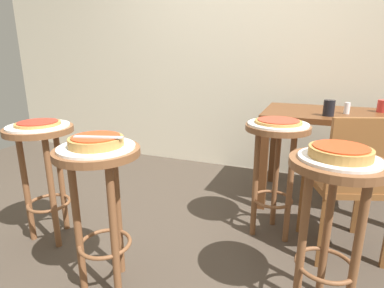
# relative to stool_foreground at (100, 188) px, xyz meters

# --- Properties ---
(ground_plane) EXTENTS (6.00, 6.00, 0.00)m
(ground_plane) POSITION_rel_stool_foreground_xyz_m (0.24, 0.39, -0.54)
(ground_plane) COLOR #42382D
(back_wall) EXTENTS (6.00, 0.10, 3.00)m
(back_wall) POSITION_rel_stool_foreground_xyz_m (0.24, 2.04, 0.96)
(back_wall) COLOR beige
(back_wall) RESTS_ON ground_plane
(stool_foreground) EXTENTS (0.39, 0.39, 0.74)m
(stool_foreground) POSITION_rel_stool_foreground_xyz_m (0.00, 0.00, 0.00)
(stool_foreground) COLOR brown
(stool_foreground) RESTS_ON ground_plane
(serving_plate_foreground) EXTENTS (0.35, 0.35, 0.01)m
(serving_plate_foreground) POSITION_rel_stool_foreground_xyz_m (0.00, 0.00, 0.20)
(serving_plate_foreground) COLOR white
(serving_plate_foreground) RESTS_ON stool_foreground
(pizza_foreground) EXTENTS (0.24, 0.24, 0.05)m
(pizza_foreground) POSITION_rel_stool_foreground_xyz_m (0.00, 0.00, 0.23)
(pizza_foreground) COLOR #B78442
(pizza_foreground) RESTS_ON serving_plate_foreground
(stool_middle) EXTENTS (0.39, 0.39, 0.74)m
(stool_middle) POSITION_rel_stool_foreground_xyz_m (1.01, 0.23, 0.00)
(stool_middle) COLOR brown
(stool_middle) RESTS_ON ground_plane
(serving_plate_middle) EXTENTS (0.32, 0.32, 0.01)m
(serving_plate_middle) POSITION_rel_stool_foreground_xyz_m (1.01, 0.23, 0.20)
(serving_plate_middle) COLOR silver
(serving_plate_middle) RESTS_ON stool_middle
(pizza_middle) EXTENTS (0.24, 0.24, 0.05)m
(pizza_middle) POSITION_rel_stool_foreground_xyz_m (1.01, 0.23, 0.23)
(pizza_middle) COLOR #B78442
(pizza_middle) RESTS_ON serving_plate_middle
(stool_leftside) EXTENTS (0.39, 0.39, 0.74)m
(stool_leftside) POSITION_rel_stool_foreground_xyz_m (-0.60, 0.23, 0.00)
(stool_leftside) COLOR brown
(stool_leftside) RESTS_ON ground_plane
(serving_plate_leftside) EXTENTS (0.35, 0.35, 0.01)m
(serving_plate_leftside) POSITION_rel_stool_foreground_xyz_m (-0.60, 0.23, 0.20)
(serving_plate_leftside) COLOR white
(serving_plate_leftside) RESTS_ON stool_leftside
(pizza_leftside) EXTENTS (0.25, 0.25, 0.02)m
(pizza_leftside) POSITION_rel_stool_foreground_xyz_m (-0.60, 0.23, 0.22)
(pizza_leftside) COLOR #B78442
(pizza_leftside) RESTS_ON serving_plate_leftside
(stool_rear) EXTENTS (0.39, 0.39, 0.74)m
(stool_rear) POSITION_rel_stool_foreground_xyz_m (0.70, 0.81, 0.00)
(stool_rear) COLOR brown
(stool_rear) RESTS_ON ground_plane
(serving_plate_rear) EXTENTS (0.37, 0.37, 0.01)m
(serving_plate_rear) POSITION_rel_stool_foreground_xyz_m (0.70, 0.81, 0.20)
(serving_plate_rear) COLOR white
(serving_plate_rear) RESTS_ON stool_rear
(pizza_rear) EXTENTS (0.28, 0.28, 0.02)m
(pizza_rear) POSITION_rel_stool_foreground_xyz_m (0.70, 0.81, 0.22)
(pizza_rear) COLOR #B78442
(pizza_rear) RESTS_ON serving_plate_rear
(dining_table) EXTENTS (1.07, 0.68, 0.74)m
(dining_table) POSITION_rel_stool_foreground_xyz_m (1.07, 1.44, 0.08)
(dining_table) COLOR #5B3319
(dining_table) RESTS_ON ground_plane
(cup_near_edge) EXTENTS (0.08, 0.08, 0.11)m
(cup_near_edge) POSITION_rel_stool_foreground_xyz_m (0.99, 1.26, 0.25)
(cup_near_edge) COLOR black
(cup_near_edge) RESTS_ON dining_table
(cup_far_edge) EXTENTS (0.08, 0.08, 0.09)m
(cup_far_edge) POSITION_rel_stool_foreground_xyz_m (1.37, 1.57, 0.24)
(cup_far_edge) COLOR red
(cup_far_edge) RESTS_ON dining_table
(condiment_shaker) EXTENTS (0.04, 0.04, 0.08)m
(condiment_shaker) POSITION_rel_stool_foreground_xyz_m (1.12, 1.39, 0.23)
(condiment_shaker) COLOR white
(condiment_shaker) RESTS_ON dining_table
(wooden_chair) EXTENTS (0.51, 0.51, 0.85)m
(wooden_chair) POSITION_rel_stool_foreground_xyz_m (1.14, 0.74, -0.08)
(wooden_chair) COLOR brown
(wooden_chair) RESTS_ON ground_plane
(pizza_server_knife) EXTENTS (0.22, 0.08, 0.01)m
(pizza_server_knife) POSITION_rel_stool_foreground_xyz_m (0.03, -0.02, 0.25)
(pizza_server_knife) COLOR silver
(pizza_server_knife) RESTS_ON pizza_foreground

